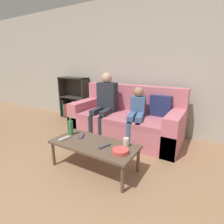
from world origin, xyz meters
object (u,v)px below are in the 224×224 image
Objects in this scene: bookshelf at (74,102)px; coffee_table at (94,146)px; person_adult at (105,100)px; tv_remote_0 at (82,136)px; bottle at (71,127)px; snack_bowl at (120,151)px; person_child at (137,112)px; cup_near at (126,142)px; couch at (126,121)px; tv_remote_2 at (104,146)px; tv_remote_1 at (65,138)px.

coffee_table is at bearing -41.69° from bookshelf.
person_adult is 1.05m from tv_remote_0.
person_adult is at bearing 93.18° from bottle.
person_adult is 1.02m from bottle.
snack_bowl is at bearing -56.48° from person_adult.
person_child is at bearing 57.70° from bottle.
coffee_table is 0.42m from snack_bowl.
coffee_table is at bearing -70.53° from person_adult.
bookshelf is 9.54× the size of cup_near.
couch is at bearing 138.34° from person_child.
tv_remote_2 is (0.44, -0.10, 0.00)m from tv_remote_0.
tv_remote_0 and tv_remote_2 have the same top height.
person_adult is at bearing 140.26° from tv_remote_2.
coffee_table is (0.10, -1.15, 0.02)m from couch.
person_adult is at bearing -22.17° from bookshelf.
coffee_table is 0.29m from tv_remote_0.
coffee_table is at bearing 22.77° from tv_remote_1.
couch reaches higher than snack_bowl.
bookshelf is 5.89× the size of tv_remote_0.
bookshelf is at bearing 143.26° from snack_bowl.
couch is at bearing 95.14° from coffee_table.
bookshelf is 2.52m from tv_remote_2.
tv_remote_0 is at bearing -98.83° from couch.
bookshelf is at bearing 138.31° from coffee_table.
couch reaches higher than bottle.
snack_bowl is at bearing -7.46° from bottle.
person_adult reaches higher than tv_remote_2.
bookshelf is at bearing 158.97° from tv_remote_2.
couch is 1.78× the size of coffee_table.
couch reaches higher than coffee_table.
tv_remote_0 is at bearing -175.61° from cup_near.
cup_near is 0.66m from tv_remote_0.
cup_near is at bearing -33.77° from bookshelf.
coffee_table is at bearing -112.88° from person_child.
person_child is 5.47× the size of tv_remote_1.
tv_remote_0 is (0.23, -0.98, -0.31)m from person_adult.
cup_near is 0.27m from tv_remote_2.
couch is 10.68× the size of snack_bowl.
bottle reaches higher than cup_near.
bottle is (-0.45, 0.06, 0.14)m from coffee_table.
couch is 1.98× the size of bookshelf.
person_adult reaches higher than couch.
coffee_table is at bearing -167.13° from tv_remote_2.
tv_remote_1 is (1.36, -1.68, -0.02)m from bookshelf.
tv_remote_2 is 0.63m from bottle.
snack_bowl is (0.41, -0.05, 0.06)m from coffee_table.
coffee_table is 6.46× the size of tv_remote_1.
couch is at bearing 121.50° from tv_remote_2.
bottle is (-0.34, -1.09, 0.16)m from couch.
bookshelf is 0.86× the size of person_adult.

